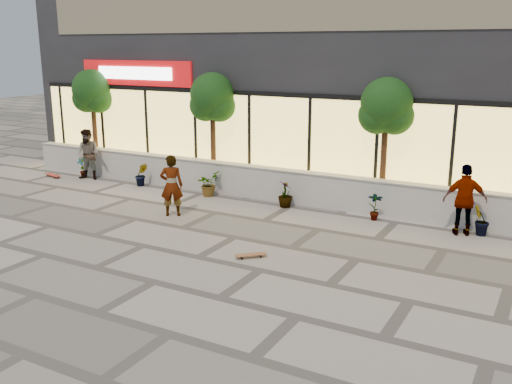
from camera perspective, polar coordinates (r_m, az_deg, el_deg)
The scene contains 17 objects.
ground at distance 12.21m, azimuth -10.17°, elevation -8.85°, with size 80.00×80.00×0.00m, color #AAA193.
planter_wall at distance 17.72m, azimuth 4.04°, elevation 0.51°, with size 22.00×0.42×1.04m.
retail_building at distance 22.31m, azimuth 10.31°, elevation 12.85°, with size 24.00×9.17×8.50m.
shrub_a at distance 22.20m, azimuth -16.94°, elevation 2.44°, with size 0.43×0.29×0.81m, color black.
shrub_b at distance 20.32m, azimuth -11.39°, elevation 1.72°, with size 0.45×0.36×0.81m, color black.
shrub_c at distance 18.66m, azimuth -4.79°, elevation 0.84°, with size 0.73×0.63×0.81m, color black.
shrub_d at distance 17.31m, azimuth 2.96°, elevation -0.21°, with size 0.45×0.45×0.81m, color black.
shrub_e at distance 16.33m, azimuth 11.83°, elevation -1.41°, with size 0.43×0.29×0.81m, color black.
shrub_f at distance 15.79m, azimuth 21.57°, elevation -2.68°, with size 0.45×0.36×0.81m, color black.
tree_west at distance 23.07m, azimuth -16.07°, elevation 9.43°, with size 1.60×1.50×3.92m.
tree_midwest at distance 19.60m, azimuth -4.39°, elevation 9.15°, with size 1.60×1.50×3.92m.
tree_mideast at distance 17.09m, azimuth 12.89°, elevation 8.06°, with size 1.60×1.50×3.92m.
skater_center at distance 16.49m, azimuth -8.44°, elevation 0.65°, with size 0.65×0.43×1.79m, color white.
skater_left at distance 21.65m, azimuth -16.41°, elevation 3.60°, with size 0.90×0.70×1.85m, color tan.
skater_right_near at distance 15.56m, azimuth 20.18°, elevation -0.77°, with size 1.10×0.46×1.87m, color silver.
skateboard_center at distance 13.29m, azimuth -0.53°, elevation -6.30°, with size 0.66×0.64×0.09m.
skateboard_left at distance 22.62m, azimuth -19.65°, elevation 1.61°, with size 0.87×0.40×0.10m.
Camera 1 is at (7.19, -8.63, 4.78)m, focal length 40.00 mm.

